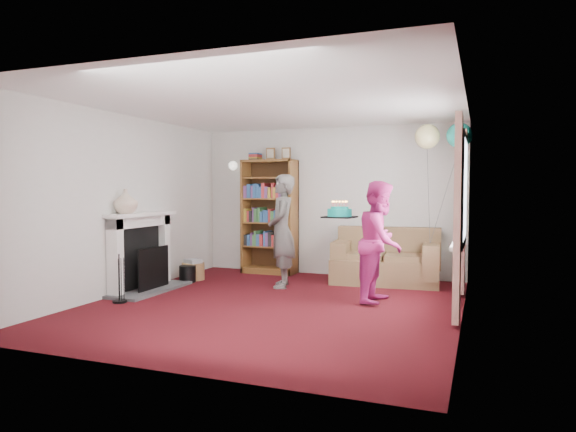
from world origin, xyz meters
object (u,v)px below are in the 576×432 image
at_px(person_striped, 282,231).
at_px(birthday_cake, 340,213).
at_px(person_magenta, 381,242).
at_px(bookcase, 270,218).
at_px(sofa, 386,262).

bearing_deg(person_striped, birthday_cake, 45.19).
bearing_deg(birthday_cake, person_magenta, -0.73).
bearing_deg(bookcase, person_magenta, -36.21).
relative_size(bookcase, birthday_cake, 5.58).
height_order(bookcase, person_magenta, bookcase).
distance_m(sofa, birthday_cake, 1.66).
bearing_deg(birthday_cake, person_striped, 154.70).
bearing_deg(person_striped, bookcase, -169.30).
distance_m(person_striped, person_magenta, 1.64).
bearing_deg(sofa, person_striped, -151.18).
height_order(sofa, birthday_cake, birthday_cake).
xyz_separation_m(person_striped, person_magenta, (1.56, -0.48, -0.06)).
relative_size(bookcase, sofa, 1.35).
distance_m(bookcase, person_magenta, 2.77).
relative_size(person_striped, person_magenta, 1.07).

